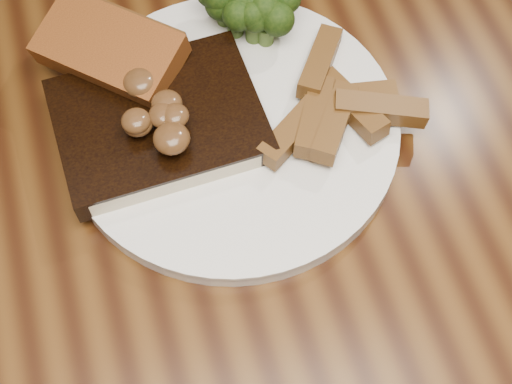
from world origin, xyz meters
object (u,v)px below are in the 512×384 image
(garlic_bread, at_px, (114,65))
(steak, at_px, (159,122))
(potato_wedges, at_px, (323,110))
(plate, at_px, (233,128))
(dining_table, at_px, (246,264))

(garlic_bread, bearing_deg, steak, -27.12)
(steak, relative_size, potato_wedges, 1.66)
(potato_wedges, bearing_deg, plate, 168.31)
(garlic_bread, relative_size, potato_wedges, 1.18)
(dining_table, relative_size, steak, 10.04)
(plate, distance_m, garlic_bread, 0.11)
(dining_table, distance_m, garlic_bread, 0.21)
(potato_wedges, bearing_deg, garlic_bread, 148.96)
(garlic_bread, xyz_separation_m, potato_wedges, (0.15, -0.09, -0.00))
(steak, xyz_separation_m, potato_wedges, (0.13, -0.03, 0.00))
(dining_table, height_order, plate, plate)
(dining_table, xyz_separation_m, potato_wedges, (0.08, 0.06, 0.12))
(steak, bearing_deg, plate, -13.36)
(plate, xyz_separation_m, potato_wedges, (0.07, -0.01, 0.02))
(dining_table, bearing_deg, garlic_bread, 113.54)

